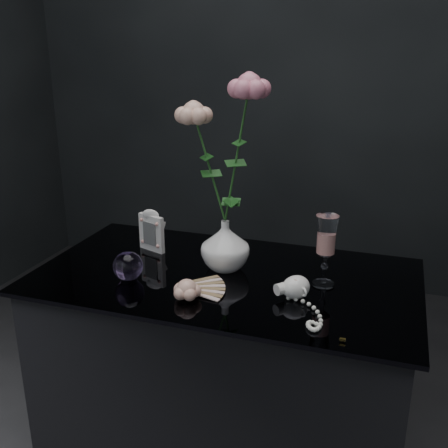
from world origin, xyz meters
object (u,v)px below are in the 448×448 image
(vase, at_px, (225,245))
(pearl_jar, at_px, (296,286))
(picture_frame, at_px, (151,230))
(paperweight, at_px, (128,266))
(wine_glass, at_px, (325,251))
(loose_rose, at_px, (187,289))

(vase, bearing_deg, pearl_jar, -26.72)
(pearl_jar, bearing_deg, picture_frame, -158.35)
(paperweight, bearing_deg, picture_frame, 99.05)
(paperweight, xyz_separation_m, pearl_jar, (0.45, 0.04, -0.01))
(vase, relative_size, wine_glass, 0.74)
(wine_glass, relative_size, pearl_jar, 0.89)
(vase, distance_m, picture_frame, 0.27)
(wine_glass, height_order, loose_rose, wine_glass)
(paperweight, bearing_deg, vase, 34.41)
(paperweight, height_order, loose_rose, paperweight)
(loose_rose, relative_size, pearl_jar, 0.73)
(wine_glass, distance_m, picture_frame, 0.55)
(vase, relative_size, paperweight, 1.78)
(loose_rose, distance_m, pearl_jar, 0.27)
(picture_frame, relative_size, loose_rose, 0.85)
(wine_glass, distance_m, paperweight, 0.53)
(wine_glass, xyz_separation_m, picture_frame, (-0.54, 0.08, -0.03))
(vase, bearing_deg, picture_frame, 166.55)
(picture_frame, bearing_deg, loose_rose, -30.20)
(paperweight, distance_m, pearl_jar, 0.45)
(paperweight, height_order, pearl_jar, paperweight)
(picture_frame, distance_m, paperweight, 0.22)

